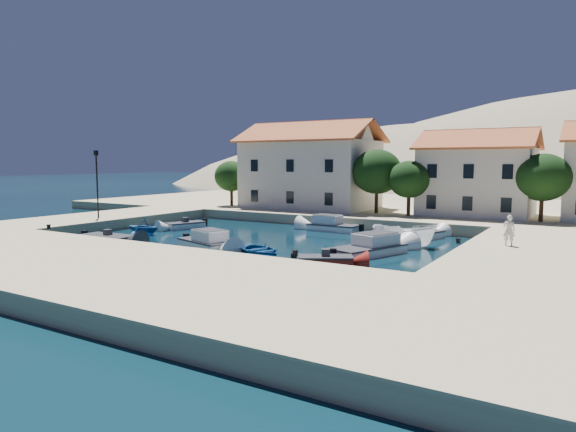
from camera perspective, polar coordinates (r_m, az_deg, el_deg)
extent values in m
plane|color=black|center=(32.82, -12.10, -4.97)|extent=(400.00, 400.00, 0.00)
cube|color=tan|center=(28.76, -20.39, -5.76)|extent=(52.00, 12.00, 1.00)
cube|color=tan|center=(33.88, 27.99, -4.34)|extent=(11.00, 20.00, 1.00)
cube|color=tan|center=(53.33, -19.61, -0.43)|extent=(8.00, 20.00, 1.00)
cube|color=tan|center=(64.85, 13.00, 0.86)|extent=(80.00, 36.00, 1.00)
ellipsoid|color=#968B66|center=(139.67, 17.45, -5.04)|extent=(198.00, 126.00, 72.00)
cube|color=beige|center=(58.61, 2.51, 4.63)|extent=(14.00, 9.00, 7.50)
pyramid|color=brown|center=(58.70, 2.53, 9.37)|extent=(14.70, 9.45, 2.20)
cube|color=beige|center=(53.38, 20.27, 3.59)|extent=(10.00, 8.00, 6.50)
pyramid|color=brown|center=(53.39, 20.44, 8.04)|extent=(10.50, 8.40, 1.80)
cylinder|color=#382314|center=(61.15, -6.29, 2.32)|extent=(0.36, 0.36, 2.50)
ellipsoid|color=black|center=(61.04, -6.31, 4.42)|extent=(4.00, 4.00, 3.60)
cylinder|color=#382314|center=(52.63, 9.80, 1.94)|extent=(0.36, 0.36, 3.00)
ellipsoid|color=black|center=(52.51, 9.85, 4.88)|extent=(5.00, 5.00, 4.50)
cylinder|color=#382314|center=(51.00, 13.25, 1.45)|extent=(0.36, 0.36, 2.50)
ellipsoid|color=black|center=(50.87, 13.31, 3.98)|extent=(4.00, 4.00, 3.60)
cylinder|color=#382314|center=(49.68, 26.33, 1.01)|extent=(0.36, 0.36, 2.75)
ellipsoid|color=black|center=(49.56, 26.46, 3.86)|extent=(4.60, 4.60, 4.14)
cylinder|color=black|center=(50.65, -20.43, 3.19)|extent=(0.14, 0.14, 6.00)
cube|color=black|center=(50.61, -20.56, 6.58)|extent=(0.35, 0.25, 0.45)
cylinder|color=black|center=(44.07, -25.05, -1.09)|extent=(0.36, 0.36, 0.30)
cylinder|color=black|center=(28.48, 0.80, -4.15)|extent=(0.36, 0.36, 0.30)
cylinder|color=black|center=(34.56, 18.41, -2.65)|extent=(0.36, 0.36, 0.30)
cube|color=#333438|center=(41.66, -19.37, -2.50)|extent=(4.36, 2.13, 0.90)
cube|color=#333438|center=(41.61, -19.39, -2.05)|extent=(4.46, 2.18, 0.10)
cube|color=#333438|center=(41.58, -19.40, -1.75)|extent=(0.53, 0.53, 0.50)
cube|color=white|center=(37.26, -9.18, -3.21)|extent=(4.94, 3.27, 0.90)
cube|color=#333438|center=(37.21, -9.19, -2.71)|extent=(5.05, 3.34, 0.10)
cube|color=white|center=(37.15, -9.20, -2.14)|extent=(2.81, 2.33, 0.90)
imported|color=#19518C|center=(34.48, -3.34, -4.31)|extent=(5.30, 4.63, 0.92)
cube|color=maroon|center=(30.67, 4.19, -5.14)|extent=(3.43, 2.82, 0.90)
cube|color=#333438|center=(30.61, 4.20, -4.54)|extent=(3.51, 2.89, 0.10)
cube|color=#333438|center=(30.57, 4.20, -4.13)|extent=(0.69, 0.69, 0.50)
cube|color=white|center=(34.65, 8.88, -3.90)|extent=(3.91, 5.93, 0.90)
cube|color=#333438|center=(34.60, 8.89, -3.36)|extent=(4.00, 6.07, 0.10)
cube|color=white|center=(34.54, 8.90, -2.76)|extent=(2.75, 3.38, 0.90)
imported|color=white|center=(38.77, 12.70, -3.29)|extent=(4.89, 2.10, 1.85)
cube|color=white|center=(42.71, 14.84, -2.15)|extent=(2.63, 3.99, 0.90)
cube|color=#333438|center=(42.66, 14.85, -1.72)|extent=(2.68, 4.09, 0.10)
cube|color=#333438|center=(42.63, 14.86, -1.42)|extent=(0.61, 0.61, 0.50)
imported|color=#19518C|center=(45.51, -15.75, -2.00)|extent=(3.41, 3.02, 1.68)
cube|color=white|center=(48.53, -11.34, -1.10)|extent=(2.59, 3.79, 0.90)
cube|color=#333438|center=(48.49, -11.34, -0.72)|extent=(2.65, 3.88, 0.10)
cube|color=#333438|center=(48.47, -11.35, -0.46)|extent=(0.64, 0.64, 0.50)
cube|color=white|center=(46.18, 5.07, -1.37)|extent=(4.59, 2.02, 0.90)
cube|color=#333438|center=(46.14, 5.07, -0.96)|extent=(4.70, 2.06, 0.10)
cube|color=white|center=(46.10, 5.08, -0.51)|extent=(2.44, 1.69, 0.90)
imported|color=silver|center=(34.59, 23.35, -1.47)|extent=(0.73, 0.51, 1.93)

